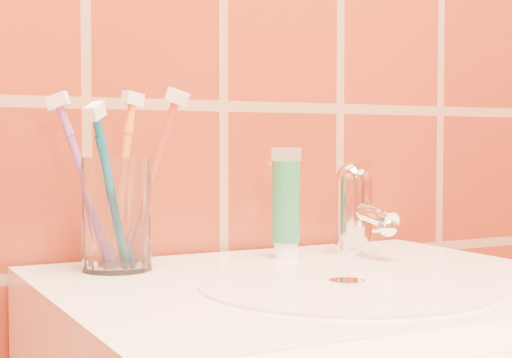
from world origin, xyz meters
TOP-DOWN VIEW (x-y plane):
  - glass_tumbler at (-0.18, 1.11)m, footprint 0.10×0.10m
  - toothpaste_tube at (0.04, 1.10)m, footprint 0.04×0.03m
  - faucet at (0.14, 1.09)m, footprint 0.05×0.11m
  - toothbrush_0 at (-0.19, 1.08)m, footprint 0.14×0.14m
  - toothbrush_1 at (-0.16, 1.12)m, footprint 0.08×0.07m
  - toothbrush_2 at (-0.14, 1.10)m, footprint 0.15×0.14m
  - toothbrush_3 at (-0.21, 1.12)m, footprint 0.14×0.13m

SIDE VIEW (x-z plane):
  - faucet at x=0.14m, z-range 0.85..0.97m
  - glass_tumbler at x=-0.18m, z-range 0.85..0.98m
  - toothpaste_tube at x=0.04m, z-range 0.85..0.98m
  - toothbrush_0 at x=-0.19m, z-range 0.84..1.04m
  - toothbrush_3 at x=-0.21m, z-range 0.84..1.05m
  - toothbrush_1 at x=-0.16m, z-range 0.84..1.06m
  - toothbrush_2 at x=-0.14m, z-range 0.84..1.06m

